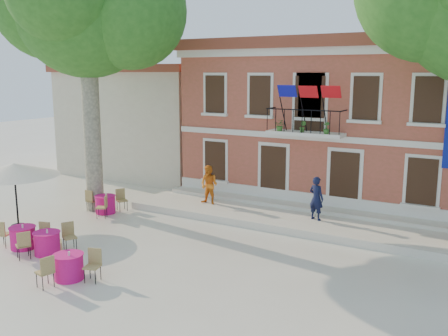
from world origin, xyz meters
TOP-DOWN VIEW (x-y plane):
  - ground at (0.00, 0.00)m, footprint 90.00×90.00m
  - main_building at (2.00, 9.99)m, footprint 13.50×9.59m
  - neighbor_west at (-9.50, 11.00)m, footprint 9.40×9.40m
  - terrace at (2.00, 4.40)m, footprint 14.00×3.40m
  - plane_tree_west at (-6.29, 1.81)m, footprint 5.95×5.95m
  - patio_umbrella at (-7.12, -1.59)m, footprint 3.42×3.42m
  - pedestrian_navy at (3.03, 4.27)m, footprint 0.72×0.57m
  - pedestrian_orange at (-1.85, 4.20)m, footprint 0.83×0.65m
  - cafe_table_0 at (-3.69, -3.10)m, footprint 1.27×1.89m
  - cafe_table_1 at (-1.49, -4.20)m, footprint 1.83×1.78m
  - cafe_table_2 at (-4.87, -3.13)m, footprint 1.96×0.93m
  - cafe_table_3 at (-5.51, 1.60)m, footprint 1.64×1.87m

SIDE VIEW (x-z plane):
  - ground at x=0.00m, z-range 0.00..0.00m
  - terrace at x=2.00m, z-range 0.00..0.30m
  - cafe_table_0 at x=-3.69m, z-range -0.05..0.90m
  - cafe_table_2 at x=-4.87m, z-range -0.05..0.90m
  - cafe_table_1 at x=-1.49m, z-range -0.05..0.90m
  - cafe_table_3 at x=-5.51m, z-range -0.05..0.90m
  - pedestrian_orange at x=-1.85m, z-range 0.30..2.01m
  - pedestrian_navy at x=3.03m, z-range 0.30..2.02m
  - patio_umbrella at x=-7.12m, z-range 1.01..3.56m
  - neighbor_west at x=-9.50m, z-range 0.02..6.42m
  - main_building at x=2.00m, z-range 0.03..7.53m
  - plane_tree_west at x=-6.29m, z-range 2.77..14.46m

